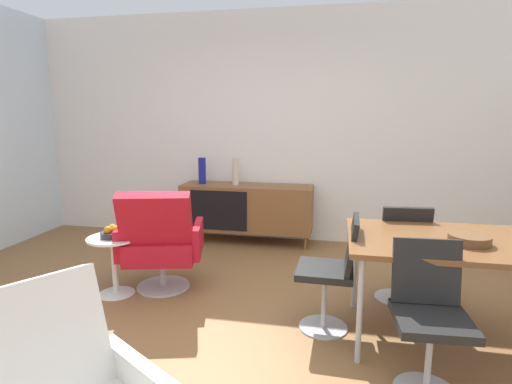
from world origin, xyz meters
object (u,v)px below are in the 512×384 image
lounge_chair_red (160,240)px  fruit_bowl (112,233)px  sideboard (247,208)px  vase_sculptural_dark (202,171)px  dining_chair_front_left (429,312)px  wooden_bowl_on_table (469,239)px  vase_cobalt (236,171)px  dining_table (470,246)px  side_table_round (114,259)px  dining_chair_back_left (401,249)px  dining_chair_near_window (334,269)px

lounge_chair_red → fruit_bowl: bearing=-158.5°
sideboard → lounge_chair_red: lounge_chair_red is taller
vase_sculptural_dark → dining_chair_front_left: vase_sculptural_dark is taller
sideboard → wooden_bowl_on_table: size_ratio=6.15×
vase_cobalt → dining_chair_front_left: bearing=-54.9°
dining_table → fruit_bowl: (-2.78, 0.24, -0.14)m
vase_sculptural_dark → side_table_round: size_ratio=0.62×
vase_cobalt → vase_sculptural_dark: bearing=180.0°
vase_cobalt → dining_chair_front_left: size_ratio=0.39×
dining_table → dining_chair_back_left: dining_chair_back_left is taller
vase_cobalt → fruit_bowl: 1.85m
side_table_round → lounge_chair_red: bearing=21.5°
dining_chair_near_window → vase_cobalt: bearing=122.2°
vase_cobalt → dining_chair_near_window: (1.21, -1.93, -0.42)m
vase_sculptural_dark → sideboard: bearing=-0.2°
dining_table → lounge_chair_red: size_ratio=1.69×
sideboard → vase_cobalt: vase_cobalt is taller
sideboard → dining_chair_front_left: 2.96m
vase_cobalt → dining_table: size_ratio=0.21×
fruit_bowl → dining_chair_back_left: bearing=7.5°
vase_cobalt → lounge_chair_red: 1.63m
dining_chair_front_left → sideboard: bearing=123.0°
sideboard → fruit_bowl: size_ratio=8.00×
sideboard → vase_sculptural_dark: size_ratio=4.94×
vase_cobalt → dining_chair_back_left: (1.75, -1.37, -0.42)m
vase_cobalt → dining_chair_near_window: bearing=-57.8°
vase_sculptural_dark → vase_cobalt: bearing=0.0°
dining_chair_near_window → dining_chair_front_left: bearing=-46.1°
sideboard → dining_chair_back_left: (1.62, -1.36, 0.03)m
dining_chair_front_left → dining_chair_back_left: bearing=89.6°
dining_chair_back_left → lounge_chair_red: (-2.06, -0.17, -0.00)m
wooden_bowl_on_table → dining_chair_front_left: dining_chair_front_left is taller
vase_cobalt → wooden_bowl_on_table: (2.06, -2.01, -0.12)m
vase_sculptural_dark → dining_table: bearing=-37.3°
wooden_bowl_on_table → fruit_bowl: 2.77m
vase_sculptural_dark → dining_chair_front_left: 3.33m
sideboard → dining_chair_near_window: 2.21m
vase_cobalt → vase_sculptural_dark: 0.43m
sideboard → side_table_round: size_ratio=3.08×
side_table_round → fruit_bowl: bearing=-37.0°
wooden_bowl_on_table → lounge_chair_red: (-2.37, 0.47, -0.30)m
dining_table → lounge_chair_red: lounge_chair_red is taller
dining_table → dining_chair_back_left: bearing=121.7°
vase_cobalt → side_table_round: vase_cobalt is taller
vase_cobalt → side_table_round: bearing=-111.9°
sideboard → vase_cobalt: bearing=179.2°
dining_chair_back_left → fruit_bowl: dining_chair_back_left is taller
dining_chair_back_left → dining_chair_near_window: same height
dining_table → dining_chair_back_left: (-0.35, 0.56, -0.23)m
dining_chair_back_left → wooden_bowl_on_table: bearing=-64.4°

